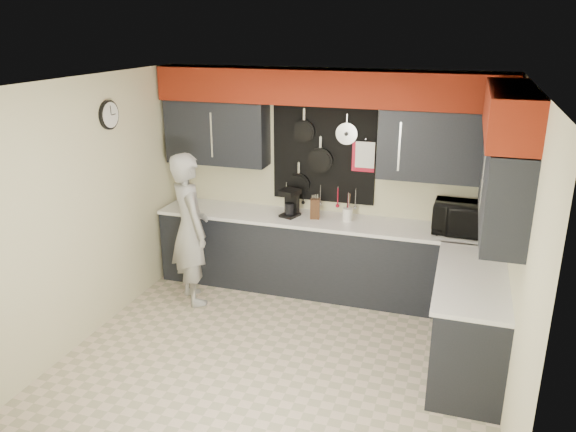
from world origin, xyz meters
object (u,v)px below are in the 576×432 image
(knife_block, at_px, (315,209))
(coffee_maker, at_px, (291,202))
(person, at_px, (190,229))
(utensil_crock, at_px, (347,214))
(microwave, at_px, (463,218))

(knife_block, distance_m, coffee_maker, 0.30)
(coffee_maker, distance_m, person, 1.20)
(knife_block, relative_size, person, 0.13)
(knife_block, relative_size, coffee_maker, 0.72)
(knife_block, xyz_separation_m, utensil_crock, (0.38, 0.03, -0.04))
(knife_block, height_order, coffee_maker, coffee_maker)
(microwave, distance_m, utensil_crock, 1.26)
(person, bearing_deg, microwave, -121.72)
(microwave, height_order, knife_block, microwave)
(knife_block, height_order, utensil_crock, knife_block)
(microwave, xyz_separation_m, utensil_crock, (-1.25, 0.02, -0.09))
(utensil_crock, height_order, coffee_maker, coffee_maker)
(microwave, xyz_separation_m, coffee_maker, (-1.93, -0.00, -0.00))
(microwave, bearing_deg, utensil_crock, -178.83)
(microwave, bearing_deg, knife_block, -177.60)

